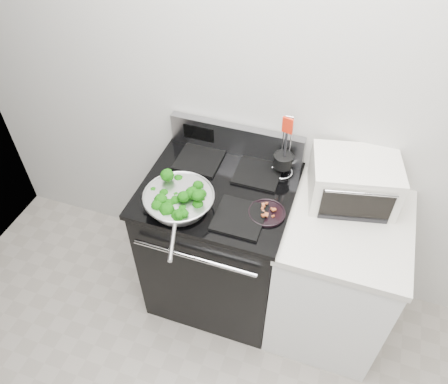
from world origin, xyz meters
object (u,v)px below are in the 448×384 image
at_px(bacon_plate, 267,211).
at_px(toaster_oven, 354,181).
at_px(gas_range, 219,242).
at_px(utensil_holder, 283,164).
at_px(skillet, 179,200).

bearing_deg(bacon_plate, toaster_oven, 36.37).
xyz_separation_m(gas_range, utensil_holder, (0.29, 0.21, 0.53)).
relative_size(gas_range, skillet, 2.06).
distance_m(bacon_plate, toaster_oven, 0.47).
relative_size(gas_range, toaster_oven, 2.35).
bearing_deg(utensil_holder, skillet, -122.83).
relative_size(skillet, utensil_holder, 1.49).
relative_size(utensil_holder, toaster_oven, 0.77).
distance_m(gas_range, bacon_plate, 0.57).
distance_m(skillet, bacon_plate, 0.44).
xyz_separation_m(utensil_holder, toaster_oven, (0.37, -0.04, 0.03)).
height_order(utensil_holder, toaster_oven, utensil_holder).
height_order(gas_range, bacon_plate, gas_range).
bearing_deg(gas_range, bacon_plate, -19.29).
bearing_deg(toaster_oven, skillet, -166.92).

